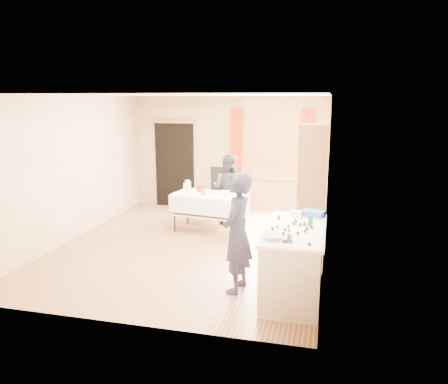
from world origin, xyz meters
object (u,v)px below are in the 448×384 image
(woman, at_px, (228,189))
(cabinet, at_px, (312,183))
(party_table, at_px, (210,209))
(counter, at_px, (294,262))
(chair, at_px, (220,204))
(girl, at_px, (237,233))

(woman, bearing_deg, cabinet, 172.53)
(party_table, bearing_deg, cabinet, 8.12)
(counter, height_order, party_table, counter)
(woman, bearing_deg, party_table, 83.85)
(counter, distance_m, woman, 3.48)
(cabinet, xyz_separation_m, counter, (-0.10, -2.43, -0.60))
(chair, bearing_deg, woman, -52.71)
(girl, height_order, woman, girl)
(woman, bearing_deg, girl, 118.44)
(party_table, xyz_separation_m, woman, (0.22, 0.64, 0.28))
(counter, bearing_deg, girl, -176.01)
(counter, bearing_deg, party_table, 126.91)
(cabinet, relative_size, chair, 1.90)
(party_table, relative_size, chair, 1.35)
(girl, bearing_deg, cabinet, 167.31)
(counter, relative_size, party_table, 1.08)
(counter, relative_size, woman, 1.12)
(counter, height_order, chair, chair)
(cabinet, xyz_separation_m, girl, (-0.85, -2.48, -0.24))
(cabinet, relative_size, party_table, 1.41)
(cabinet, relative_size, woman, 1.45)
(party_table, xyz_separation_m, girl, (1.08, -2.49, 0.36))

